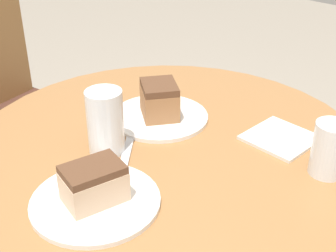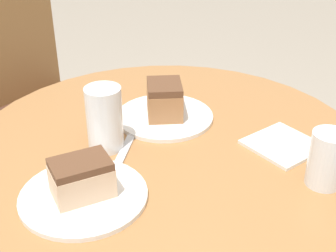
# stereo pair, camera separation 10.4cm
# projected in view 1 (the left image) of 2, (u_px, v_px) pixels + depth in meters

# --- Properties ---
(table) EXTENTS (0.91, 0.91, 0.72)m
(table) POSITION_uv_depth(u_px,v_px,m) (168.00, 198.00, 1.14)
(table) COLOR #9E6B3D
(table) RESTS_ON ground_plane
(chair) EXTENTS (0.54, 0.52, 0.97)m
(chair) POSITION_uv_depth(u_px,v_px,m) (9.00, 103.00, 1.73)
(chair) COLOR olive
(chair) RESTS_ON ground_plane
(plate_near) EXTENTS (0.24, 0.24, 0.01)m
(plate_near) POSITION_uv_depth(u_px,v_px,m) (160.00, 117.00, 1.15)
(plate_near) COLOR white
(plate_near) RESTS_ON table
(plate_far) EXTENTS (0.24, 0.24, 0.01)m
(plate_far) POSITION_uv_depth(u_px,v_px,m) (96.00, 201.00, 0.87)
(plate_far) COLOR white
(plate_far) RESTS_ON table
(cake_slice_near) EXTENTS (0.13, 0.13, 0.08)m
(cake_slice_near) POSITION_uv_depth(u_px,v_px,m) (159.00, 100.00, 1.13)
(cake_slice_near) COLOR #9E6B42
(cake_slice_near) RESTS_ON plate_near
(cake_slice_far) EXTENTS (0.12, 0.10, 0.07)m
(cake_slice_far) POSITION_uv_depth(u_px,v_px,m) (94.00, 183.00, 0.85)
(cake_slice_far) COLOR beige
(cake_slice_far) RESTS_ON plate_far
(glass_lemonade) EXTENTS (0.08, 0.08, 0.14)m
(glass_lemonade) POSITION_uv_depth(u_px,v_px,m) (106.00, 126.00, 1.00)
(glass_lemonade) COLOR silver
(glass_lemonade) RESTS_ON table
(glass_water) EXTENTS (0.07, 0.07, 0.11)m
(glass_water) POSITION_uv_depth(u_px,v_px,m) (329.00, 152.00, 0.93)
(glass_water) COLOR silver
(glass_water) RESTS_ON table
(napkin_stack) EXTENTS (0.15, 0.15, 0.01)m
(napkin_stack) POSITION_uv_depth(u_px,v_px,m) (280.00, 138.00, 1.07)
(napkin_stack) COLOR silver
(napkin_stack) RESTS_ON table
(fork) EXTENTS (0.15, 0.13, 0.00)m
(fork) POSITION_uv_depth(u_px,v_px,m) (128.00, 145.00, 1.04)
(fork) COLOR silver
(fork) RESTS_ON table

